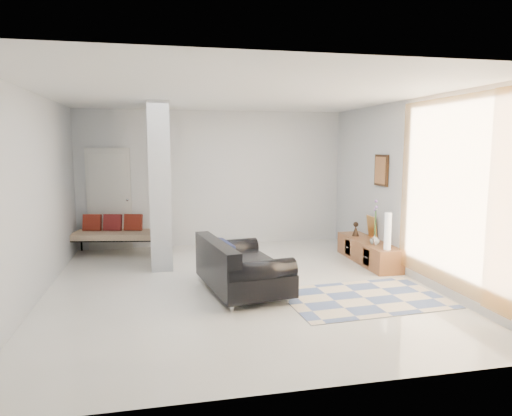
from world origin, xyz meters
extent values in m
plane|color=beige|center=(0.00, 0.00, 0.00)|extent=(6.00, 6.00, 0.00)
plane|color=white|center=(0.00, 0.00, 2.80)|extent=(6.00, 6.00, 0.00)
plane|color=silver|center=(0.00, 3.00, 1.40)|extent=(6.00, 0.00, 6.00)
plane|color=silver|center=(0.00, -3.00, 1.40)|extent=(6.00, 0.00, 6.00)
plane|color=silver|center=(-2.75, 0.00, 1.40)|extent=(0.00, 6.00, 6.00)
plane|color=silver|center=(2.75, 0.00, 1.40)|extent=(0.00, 6.00, 6.00)
cube|color=#AFB3B7|center=(-1.10, 1.60, 1.40)|extent=(0.35, 1.20, 2.80)
cube|color=silver|center=(-2.10, 2.96, 1.02)|extent=(0.85, 0.06, 2.04)
plane|color=gold|center=(2.67, -1.15, 1.45)|extent=(0.00, 2.55, 2.55)
cube|color=#38200F|center=(2.72, 0.90, 1.65)|extent=(0.04, 0.45, 0.55)
cube|color=brown|center=(2.52, 0.90, 0.20)|extent=(0.45, 1.77, 0.40)
cube|color=#38200F|center=(2.30, 0.51, 0.20)|extent=(0.02, 0.24, 0.28)
cube|color=#38200F|center=(2.30, 1.29, 0.20)|extent=(0.02, 0.24, 0.28)
cube|color=gold|center=(2.70, 1.15, 0.60)|extent=(0.09, 0.32, 0.40)
cube|color=silver|center=(2.42, 0.51, 0.46)|extent=(0.04, 0.10, 0.12)
cylinder|color=silver|center=(-0.25, -1.00, 0.05)|extent=(0.05, 0.05, 0.10)
cylinder|color=silver|center=(-0.47, 0.37, 0.05)|extent=(0.05, 0.05, 0.10)
cylinder|color=silver|center=(0.52, -0.88, 0.05)|extent=(0.05, 0.05, 0.10)
cylinder|color=silver|center=(0.30, 0.50, 0.05)|extent=(0.05, 0.05, 0.10)
cube|color=black|center=(0.03, -0.25, 0.25)|extent=(1.23, 1.77, 0.30)
cube|color=black|center=(-0.36, -0.31, 0.58)|extent=(0.46, 1.64, 0.36)
cylinder|color=black|center=(0.14, -0.94, 0.48)|extent=(0.96, 0.42, 0.28)
cylinder|color=black|center=(-0.08, 0.44, 0.48)|extent=(0.96, 0.42, 0.28)
cube|color=black|center=(-0.24, -0.29, 0.60)|extent=(0.23, 0.61, 0.31)
cylinder|color=black|center=(-2.79, 2.26, 0.20)|extent=(0.04, 0.04, 0.40)
cylinder|color=black|center=(-1.13, 1.96, 0.20)|extent=(0.04, 0.04, 0.40)
cylinder|color=black|center=(-2.67, 2.94, 0.20)|extent=(0.04, 0.04, 0.40)
cylinder|color=black|center=(-1.01, 2.64, 0.20)|extent=(0.04, 0.04, 0.40)
cube|color=beige|center=(-1.90, 2.45, 0.38)|extent=(1.81, 1.01, 0.12)
cube|color=maroon|center=(-2.41, 2.70, 0.60)|extent=(0.36, 0.22, 0.33)
cube|color=maroon|center=(-2.02, 2.62, 0.60)|extent=(0.36, 0.22, 0.33)
cube|color=maroon|center=(-1.63, 2.55, 0.60)|extent=(0.36, 0.22, 0.33)
cube|color=beige|center=(1.60, -0.90, 0.01)|extent=(2.23, 1.56, 0.01)
cylinder|color=white|center=(2.50, 0.18, 0.70)|extent=(0.11, 0.11, 0.60)
imported|color=silver|center=(2.47, 0.56, 0.48)|extent=(0.17, 0.17, 0.17)
camera|label=1|loc=(-1.10, -6.50, 2.08)|focal=32.00mm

